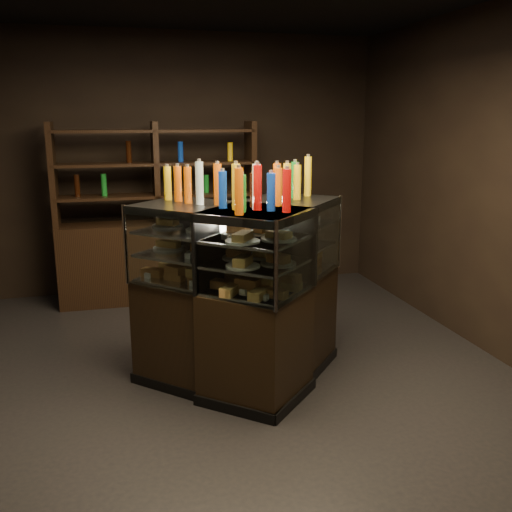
# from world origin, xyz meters

# --- Properties ---
(ground) EXTENTS (5.00, 5.00, 0.00)m
(ground) POSITION_xyz_m (0.00, 0.00, 0.00)
(ground) COLOR black
(ground) RESTS_ON ground
(room_shell) EXTENTS (5.02, 5.02, 3.01)m
(room_shell) POSITION_xyz_m (0.00, 0.00, 1.94)
(room_shell) COLOR black
(room_shell) RESTS_ON ground
(display_case) EXTENTS (1.78, 1.42, 1.43)m
(display_case) POSITION_xyz_m (0.28, -0.26, 0.48)
(display_case) COLOR black
(display_case) RESTS_ON ground
(food_display) EXTENTS (1.38, 1.00, 0.44)m
(food_display) POSITION_xyz_m (0.28, -0.27, 1.08)
(food_display) COLOR #D7834D
(food_display) RESTS_ON display_case
(bottles_top) EXTENTS (1.20, 0.86, 0.30)m
(bottles_top) POSITION_xyz_m (0.28, -0.26, 1.56)
(bottles_top) COLOR silver
(bottles_top) RESTS_ON display_case
(potted_conifer) EXTENTS (0.33, 0.33, 0.71)m
(potted_conifer) POSITION_xyz_m (0.78, 0.21, 0.41)
(potted_conifer) COLOR black
(potted_conifer) RESTS_ON ground
(back_shelving) EXTENTS (2.20, 0.43, 2.00)m
(back_shelving) POSITION_xyz_m (-0.18, 2.05, 0.61)
(back_shelving) COLOR black
(back_shelving) RESTS_ON ground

